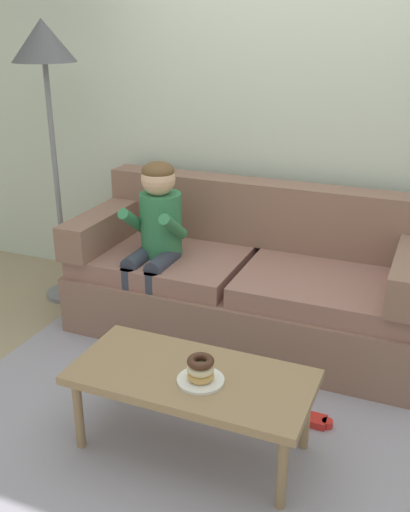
{
  "coord_description": "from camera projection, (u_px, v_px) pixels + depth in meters",
  "views": [
    {
      "loc": [
        0.93,
        -2.38,
        1.9
      ],
      "look_at": [
        -0.25,
        0.45,
        0.65
      ],
      "focal_mm": 41.22,
      "sensor_mm": 36.0,
      "label": 1
    }
  ],
  "objects": [
    {
      "name": "floor_lamp",
      "position": [
        45.0,
        63.0,
        3.72
      ],
      "size": [
        0.41,
        0.41,
        1.9
      ],
      "color": "slate",
      "rests_on": "ground"
    },
    {
      "name": "coffee_table",
      "position": [
        192.0,
        382.0,
        2.65
      ],
      "size": [
        1.09,
        0.52,
        0.42
      ],
      "color": "#937551",
      "rests_on": "ground"
    },
    {
      "name": "donut",
      "position": [
        201.0,
        375.0,
        2.56
      ],
      "size": [
        0.17,
        0.17,
        0.04
      ],
      "primitive_type": "torus",
      "rotation": [
        0.0,
        0.0,
        0.78
      ],
      "color": "tan",
      "rests_on": "plate"
    },
    {
      "name": "wall_back",
      "position": [
        298.0,
        102.0,
        3.76
      ],
      "size": [
        8.0,
        0.1,
        2.8
      ],
      "primitive_type": "cube",
      "color": "beige",
      "rests_on": "ground"
    },
    {
      "name": "donut_third",
      "position": [
        201.0,
        361.0,
        2.54
      ],
      "size": [
        0.13,
        0.13,
        0.04
      ],
      "primitive_type": "torus",
      "rotation": [
        0.0,
        0.0,
        0.13
      ],
      "color": "#422619",
      "rests_on": "donut_second"
    },
    {
      "name": "area_rug",
      "position": [
        197.0,
        435.0,
        2.87
      ],
      "size": [
        2.69,
        2.06,
        0.01
      ],
      "primitive_type": "cube",
      "color": "#9993A3",
      "rests_on": "ground"
    },
    {
      "name": "ground",
      "position": [
        216.0,
        407.0,
        3.08
      ],
      "size": [
        10.0,
        10.0,
        0.0
      ],
      "primitive_type": "plane",
      "color": "#9E896B"
    },
    {
      "name": "toy_controller",
      "position": [
        310.0,
        420.0,
        2.94
      ],
      "size": [
        0.23,
        0.09,
        0.05
      ],
      "rotation": [
        0.0,
        0.0,
        -0.17
      ],
      "color": "red",
      "rests_on": "ground"
    },
    {
      "name": "couch",
      "position": [
        246.0,
        283.0,
        3.73
      ],
      "size": [
        2.16,
        0.9,
        0.92
      ],
      "color": "#846051",
      "rests_on": "ground"
    },
    {
      "name": "donut_second",
      "position": [
        201.0,
        368.0,
        2.55
      ],
      "size": [
        0.17,
        0.17,
        0.04
      ],
      "primitive_type": "torus",
      "rotation": [
        0.0,
        0.0,
        0.91
      ],
      "color": "beige",
      "rests_on": "donut"
    },
    {
      "name": "person_child",
      "position": [
        155.0,
        232.0,
        3.62
      ],
      "size": [
        0.34,
        0.58,
        1.1
      ],
      "color": "#337A4C",
      "rests_on": "ground"
    },
    {
      "name": "plate",
      "position": [
        201.0,
        380.0,
        2.57
      ],
      "size": [
        0.21,
        0.21,
        0.01
      ],
      "primitive_type": "cylinder",
      "color": "white",
      "rests_on": "coffee_table"
    }
  ]
}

